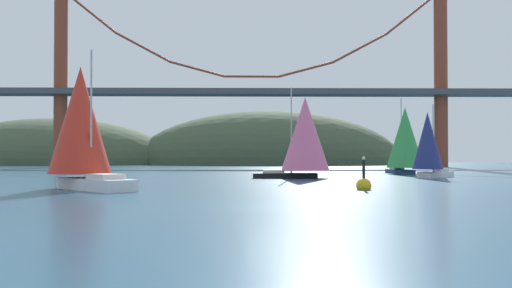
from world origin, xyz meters
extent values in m
plane|color=navy|center=(0.00, 0.00, 0.00)|extent=(360.00, 360.00, 0.00)
ellipsoid|color=#425138|center=(-55.00, 135.00, 0.00)|extent=(68.83, 44.00, 25.58)
ellipsoid|color=#425138|center=(5.00, 135.00, 0.00)|extent=(75.42, 44.00, 29.94)
cylinder|color=brown|center=(-40.32, 95.00, 18.83)|extent=(2.80, 2.80, 37.66)
cylinder|color=brown|center=(40.32, 95.00, 18.83)|extent=(2.80, 2.80, 37.66)
cube|color=#47474C|center=(0.00, 95.00, 15.85)|extent=(116.65, 6.00, 1.20)
cylinder|color=brown|center=(-34.56, 95.00, 33.05)|extent=(11.83, 0.50, 9.60)
cylinder|color=brown|center=(-23.04, 95.00, 25.38)|extent=(11.76, 0.50, 6.58)
cylinder|color=brown|center=(-11.52, 95.00, 20.77)|extent=(11.65, 0.50, 3.55)
cylinder|color=brown|center=(0.00, 95.00, 19.23)|extent=(11.52, 0.50, 0.50)
cylinder|color=brown|center=(11.52, 95.00, 20.77)|extent=(11.65, 0.50, 3.55)
cylinder|color=brown|center=(23.04, 95.00, 25.38)|extent=(11.76, 0.50, 6.58)
cylinder|color=brown|center=(34.56, 95.00, 33.05)|extent=(11.83, 0.50, 9.60)
cube|color=white|center=(-11.96, 13.88, 0.41)|extent=(6.89, 7.25, 0.83)
cube|color=beige|center=(-11.03, 12.86, 1.01)|extent=(2.95, 3.00, 0.36)
cylinder|color=#B2B2B7|center=(-12.48, 14.45, 5.49)|extent=(0.14, 0.14, 9.33)
cone|color=red|center=(-13.62, 15.71, 5.13)|extent=(6.56, 6.56, 8.00)
cube|color=white|center=(20.17, 37.26, 0.34)|extent=(5.12, 4.92, 0.67)
cube|color=beige|center=(20.90, 37.95, 0.85)|extent=(2.09, 2.05, 0.36)
cylinder|color=#B2B2B7|center=(19.76, 36.87, 4.46)|extent=(0.14, 0.14, 7.56)
cone|color=navy|center=(18.85, 36.03, 4.12)|extent=(4.73, 4.73, 6.30)
cube|color=black|center=(2.99, 35.18, 0.28)|extent=(6.96, 1.95, 0.56)
cube|color=beige|center=(1.75, 35.15, 0.74)|extent=(2.25, 1.40, 0.36)
cylinder|color=#B2B2B7|center=(3.69, 35.20, 5.23)|extent=(0.14, 0.14, 9.34)
cone|color=pink|center=(5.21, 35.24, 4.85)|extent=(5.37, 5.37, 7.98)
cube|color=navy|center=(19.73, 51.04, 0.29)|extent=(2.29, 7.29, 0.57)
cube|color=beige|center=(19.66, 52.33, 0.75)|extent=(1.57, 2.38, 0.36)
cylinder|color=#B2B2B7|center=(19.77, 50.32, 5.40)|extent=(0.14, 0.14, 9.66)
cone|color=green|center=(19.86, 48.74, 4.87)|extent=(5.12, 5.12, 7.99)
sphere|color=gold|center=(7.24, 13.87, 0.30)|extent=(1.10, 1.10, 1.10)
cylinder|color=black|center=(7.24, 13.87, 1.35)|extent=(0.20, 0.20, 1.60)
sphere|color=#F2EA99|center=(7.24, 13.87, 2.27)|extent=(0.24, 0.24, 0.24)
camera|label=1|loc=(-1.24, -27.81, 2.47)|focal=40.80mm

